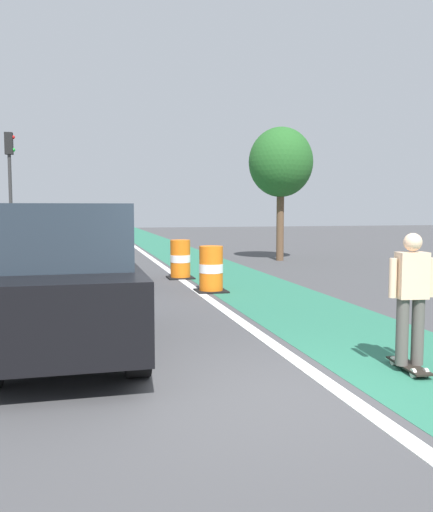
# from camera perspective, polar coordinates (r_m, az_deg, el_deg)

# --- Properties ---
(ground_plane) EXTENTS (100.00, 100.00, 0.00)m
(ground_plane) POSITION_cam_1_polar(r_m,az_deg,el_deg) (6.08, 3.93, -14.03)
(ground_plane) COLOR #424244
(bike_lane_strip) EXTENTS (2.50, 80.00, 0.01)m
(bike_lane_strip) POSITION_cam_1_polar(r_m,az_deg,el_deg) (18.06, -0.57, -1.24)
(bike_lane_strip) COLOR #286B51
(bike_lane_strip) RESTS_ON ground
(lane_divider_stripe) EXTENTS (0.20, 80.00, 0.01)m
(lane_divider_stripe) POSITION_cam_1_polar(r_m,az_deg,el_deg) (17.78, -5.28, -1.37)
(lane_divider_stripe) COLOR silver
(lane_divider_stripe) RESTS_ON ground
(skateboarder_on_lane) EXTENTS (0.57, 0.82, 1.69)m
(skateboarder_on_lane) POSITION_cam_1_polar(r_m,az_deg,el_deg) (6.98, 19.74, -4.10)
(skateboarder_on_lane) COLOR black
(skateboarder_on_lane) RESTS_ON ground
(parked_suv_nearest) EXTENTS (1.93, 4.61, 2.04)m
(parked_suv_nearest) POSITION_cam_1_polar(r_m,az_deg,el_deg) (7.80, -15.50, -2.13)
(parked_suv_nearest) COLOR black
(parked_suv_nearest) RESTS_ON ground
(parked_sedan_second) EXTENTS (2.07, 4.18, 1.70)m
(parked_sedan_second) POSITION_cam_1_polar(r_m,az_deg,el_deg) (14.28, -14.23, 0.27)
(parked_sedan_second) COLOR navy
(parked_sedan_second) RESTS_ON ground
(traffic_barrel_front) EXTENTS (0.73, 0.73, 1.09)m
(traffic_barrel_front) POSITION_cam_1_polar(r_m,az_deg,el_deg) (12.88, -0.57, -1.43)
(traffic_barrel_front) COLOR orange
(traffic_barrel_front) RESTS_ON ground
(traffic_barrel_mid) EXTENTS (0.73, 0.73, 1.09)m
(traffic_barrel_mid) POSITION_cam_1_polar(r_m,az_deg,el_deg) (15.37, -3.82, -0.38)
(traffic_barrel_mid) COLOR orange
(traffic_barrel_mid) RESTS_ON ground
(traffic_light_corner) EXTENTS (0.41, 0.32, 5.10)m
(traffic_light_corner) POSITION_cam_1_polar(r_m,az_deg,el_deg) (24.38, -20.86, 8.29)
(traffic_light_corner) COLOR #2D2D2D
(traffic_light_corner) RESTS_ON ground
(street_tree_sidewalk) EXTENTS (2.40, 2.40, 5.00)m
(street_tree_sidewalk) POSITION_cam_1_polar(r_m,az_deg,el_deg) (20.75, 6.76, 9.67)
(street_tree_sidewalk) COLOR brown
(street_tree_sidewalk) RESTS_ON ground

